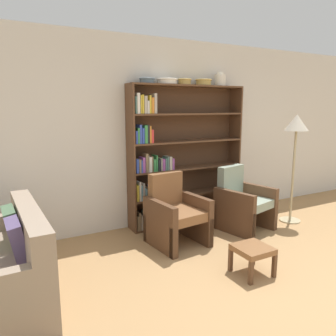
{
  "coord_description": "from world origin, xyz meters",
  "views": [
    {
      "loc": [
        -2.64,
        -1.74,
        1.77
      ],
      "look_at": [
        -0.58,
        2.12,
        0.95
      ],
      "focal_mm": 35.0,
      "sensor_mm": 36.0,
      "label": 1
    }
  ],
  "objects_px": {
    "bowl_sage": "(167,81)",
    "bowl_olive": "(204,82)",
    "vase_tall": "(220,80)",
    "floor_lamp": "(296,131)",
    "bowl_copper": "(147,80)",
    "bowl_terracotta": "(184,81)",
    "armchair_leather": "(175,214)",
    "footstool": "(253,252)",
    "armchair_cushioned": "(242,202)",
    "bookshelf": "(176,159)"
  },
  "relations": [
    {
      "from": "armchair_cushioned",
      "to": "floor_lamp",
      "type": "height_order",
      "value": "floor_lamp"
    },
    {
      "from": "bowl_sage",
      "to": "bowl_olive",
      "type": "height_order",
      "value": "bowl_olive"
    },
    {
      "from": "armchair_leather",
      "to": "footstool",
      "type": "relative_size",
      "value": 2.51
    },
    {
      "from": "bowl_olive",
      "to": "floor_lamp",
      "type": "xyz_separation_m",
      "value": [
        1.16,
        -0.78,
        -0.73
      ]
    },
    {
      "from": "bowl_terracotta",
      "to": "armchair_cushioned",
      "type": "xyz_separation_m",
      "value": [
        0.61,
        -0.67,
        -1.73
      ]
    },
    {
      "from": "bowl_copper",
      "to": "armchair_cushioned",
      "type": "distance_m",
      "value": 2.21
    },
    {
      "from": "bowl_copper",
      "to": "footstool",
      "type": "bearing_deg",
      "value": -77.26
    },
    {
      "from": "footstool",
      "to": "floor_lamp",
      "type": "bearing_deg",
      "value": 30.38
    },
    {
      "from": "bowl_sage",
      "to": "footstool",
      "type": "bearing_deg",
      "value": -87.13
    },
    {
      "from": "vase_tall",
      "to": "armchair_cushioned",
      "type": "bearing_deg",
      "value": -92.79
    },
    {
      "from": "armchair_leather",
      "to": "armchair_cushioned",
      "type": "distance_m",
      "value": 1.13
    },
    {
      "from": "bowl_copper",
      "to": "vase_tall",
      "type": "height_order",
      "value": "vase_tall"
    },
    {
      "from": "bookshelf",
      "to": "bowl_sage",
      "type": "height_order",
      "value": "bowl_sage"
    },
    {
      "from": "vase_tall",
      "to": "footstool",
      "type": "bearing_deg",
      "value": -115.31
    },
    {
      "from": "bowl_sage",
      "to": "vase_tall",
      "type": "bearing_deg",
      "value": 0.0
    },
    {
      "from": "bowl_copper",
      "to": "bowl_olive",
      "type": "height_order",
      "value": "bowl_olive"
    },
    {
      "from": "bowl_sage",
      "to": "bowl_copper",
      "type": "bearing_deg",
      "value": 180.0
    },
    {
      "from": "bowl_copper",
      "to": "bowl_terracotta",
      "type": "relative_size",
      "value": 1.07
    },
    {
      "from": "armchair_cushioned",
      "to": "footstool",
      "type": "bearing_deg",
      "value": 40.06
    },
    {
      "from": "bowl_sage",
      "to": "armchair_leather",
      "type": "xyz_separation_m",
      "value": [
        -0.23,
        -0.66,
        -1.73
      ]
    },
    {
      "from": "bowl_olive",
      "to": "floor_lamp",
      "type": "height_order",
      "value": "bowl_olive"
    },
    {
      "from": "bowl_olive",
      "to": "vase_tall",
      "type": "relative_size",
      "value": 1.18
    },
    {
      "from": "floor_lamp",
      "to": "armchair_leather",
      "type": "bearing_deg",
      "value": 176.63
    },
    {
      "from": "bowl_olive",
      "to": "vase_tall",
      "type": "height_order",
      "value": "vase_tall"
    },
    {
      "from": "bowl_copper",
      "to": "vase_tall",
      "type": "bearing_deg",
      "value": 0.0
    },
    {
      "from": "vase_tall",
      "to": "armchair_cushioned",
      "type": "height_order",
      "value": "vase_tall"
    },
    {
      "from": "armchair_cushioned",
      "to": "floor_lamp",
      "type": "xyz_separation_m",
      "value": [
        0.88,
        -0.12,
        1.01
      ]
    },
    {
      "from": "floor_lamp",
      "to": "bookshelf",
      "type": "bearing_deg",
      "value": 153.76
    },
    {
      "from": "bowl_copper",
      "to": "armchair_leather",
      "type": "height_order",
      "value": "bowl_copper"
    },
    {
      "from": "bowl_sage",
      "to": "bookshelf",
      "type": "bearing_deg",
      "value": 5.79
    },
    {
      "from": "bowl_terracotta",
      "to": "armchair_leather",
      "type": "relative_size",
      "value": 0.23
    },
    {
      "from": "bookshelf",
      "to": "footstool",
      "type": "xyz_separation_m",
      "value": [
        -0.07,
        -1.79,
        -0.74
      ]
    },
    {
      "from": "bowl_terracotta",
      "to": "bowl_olive",
      "type": "xyz_separation_m",
      "value": [
        0.33,
        0.0,
        0.0
      ]
    },
    {
      "from": "floor_lamp",
      "to": "footstool",
      "type": "distance_m",
      "value": 2.27
    },
    {
      "from": "bookshelf",
      "to": "bowl_copper",
      "type": "relative_size",
      "value": 9.4
    },
    {
      "from": "bowl_terracotta",
      "to": "footstool",
      "type": "relative_size",
      "value": 0.57
    },
    {
      "from": "bowl_terracotta",
      "to": "floor_lamp",
      "type": "distance_m",
      "value": 1.83
    },
    {
      "from": "armchair_cushioned",
      "to": "bowl_terracotta",
      "type": "bearing_deg",
      "value": -61.43
    },
    {
      "from": "armchair_leather",
      "to": "footstool",
      "type": "bearing_deg",
      "value": 99.63
    },
    {
      "from": "bookshelf",
      "to": "armchair_leather",
      "type": "bearing_deg",
      "value": -119.83
    },
    {
      "from": "bowl_terracotta",
      "to": "vase_tall",
      "type": "height_order",
      "value": "vase_tall"
    },
    {
      "from": "bowl_terracotta",
      "to": "floor_lamp",
      "type": "relative_size",
      "value": 0.13
    },
    {
      "from": "bowl_copper",
      "to": "bowl_terracotta",
      "type": "distance_m",
      "value": 0.6
    },
    {
      "from": "bowl_olive",
      "to": "footstool",
      "type": "bearing_deg",
      "value": -106.66
    },
    {
      "from": "bookshelf",
      "to": "armchair_cushioned",
      "type": "height_order",
      "value": "bookshelf"
    },
    {
      "from": "bowl_copper",
      "to": "bowl_olive",
      "type": "relative_size",
      "value": 0.88
    },
    {
      "from": "bowl_olive",
      "to": "floor_lamp",
      "type": "bearing_deg",
      "value": -34.06
    },
    {
      "from": "bowl_terracotta",
      "to": "armchair_cushioned",
      "type": "relative_size",
      "value": 0.23
    },
    {
      "from": "bowl_olive",
      "to": "footstool",
      "type": "distance_m",
      "value": 2.64
    },
    {
      "from": "vase_tall",
      "to": "floor_lamp",
      "type": "xyz_separation_m",
      "value": [
        0.85,
        -0.78,
        -0.77
      ]
    }
  ]
}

